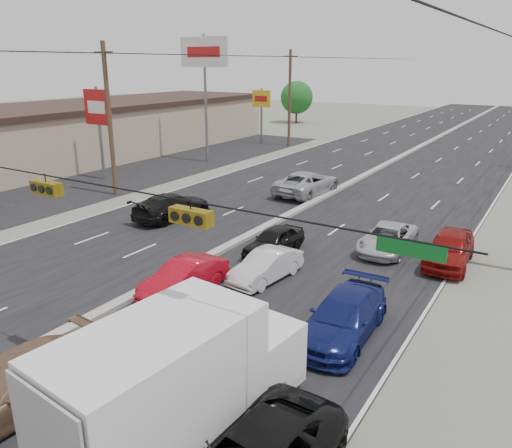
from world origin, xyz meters
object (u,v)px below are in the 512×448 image
at_px(pole_sign_mid, 98,112).
at_px(queue_car_e, 450,248).
at_px(queue_car_d, 343,317).
at_px(oncoming_far, 307,183).
at_px(red_sedan, 184,278).
at_px(pole_sign_billboard, 204,60).
at_px(tan_sedan, 16,385).
at_px(queue_car_b, 266,266).
at_px(utility_pole_left_b, 109,120).
at_px(utility_pole_left_c, 290,98).
at_px(pole_sign_far, 261,103).
at_px(queue_car_c, 387,239).
at_px(queue_car_a, 274,241).
at_px(box_truck, 179,383).
at_px(tree_left_far, 297,98).
at_px(oncoming_near, 172,206).

distance_m(pole_sign_mid, queue_car_e, 27.23).
bearing_deg(queue_car_d, oncoming_far, 117.32).
relative_size(red_sedan, queue_car_d, 0.82).
xyz_separation_m(pole_sign_billboard, tan_sedan, (16.68, -30.12, -8.13)).
bearing_deg(queue_car_b, utility_pole_left_b, 164.11).
bearing_deg(utility_pole_left_b, utility_pole_left_c, 90.00).
xyz_separation_m(queue_car_b, queue_car_d, (4.47, -2.54, 0.09)).
distance_m(pole_sign_far, queue_car_d, 41.94).
xyz_separation_m(queue_car_c, queue_car_e, (2.90, -0.21, 0.15)).
distance_m(utility_pole_left_b, pole_sign_mid, 5.41).
bearing_deg(queue_car_d, queue_car_b, 147.79).
xyz_separation_m(queue_car_a, oncoming_far, (-3.67, 10.92, 0.17)).
distance_m(queue_car_c, queue_car_d, 8.66).
height_order(pole_sign_far, box_truck, pole_sign_far).
relative_size(utility_pole_left_c, queue_car_e, 2.23).
height_order(box_truck, queue_car_b, box_truck).
distance_m(tan_sedan, queue_car_a, 13.25).
xyz_separation_m(pole_sign_mid, queue_car_d, (24.97, -12.21, -4.41)).
distance_m(pole_sign_billboard, tan_sedan, 35.38).
bearing_deg(tree_left_far, pole_sign_billboard, -76.81).
bearing_deg(red_sedan, utility_pole_left_c, 116.55).
relative_size(pole_sign_far, oncoming_near, 1.19).
bearing_deg(queue_car_b, pole_sign_billboard, 139.21).
height_order(box_truck, tan_sedan, box_truck).
bearing_deg(pole_sign_billboard, queue_car_e, -29.91).
bearing_deg(pole_sign_far, oncoming_far, -50.89).
bearing_deg(queue_car_a, queue_car_b, -62.79).
xyz_separation_m(pole_sign_mid, queue_car_e, (26.60, -3.86, -4.35)).
distance_m(tan_sedan, queue_car_d, 9.81).
height_order(red_sedan, queue_car_d, queue_car_d).
bearing_deg(queue_car_e, red_sedan, -136.72).
xyz_separation_m(pole_sign_mid, tan_sedan, (19.18, -20.12, -4.38)).
xyz_separation_m(pole_sign_billboard, red_sedan, (15.90, -22.43, -8.21)).
relative_size(queue_car_e, oncoming_near, 0.89).
bearing_deg(queue_car_e, tree_left_far, 121.58).
bearing_deg(queue_car_c, tan_sedan, -106.25).
bearing_deg(utility_pole_left_c, tree_left_far, 115.41).
height_order(tree_left_far, tan_sedan, tree_left_far).
bearing_deg(tree_left_far, queue_car_d, -61.07).
height_order(pole_sign_mid, tree_left_far, pole_sign_mid).
bearing_deg(pole_sign_mid, queue_car_b, -25.27).
relative_size(pole_sign_far, red_sedan, 1.51).
height_order(box_truck, queue_car_a, box_truck).
bearing_deg(box_truck, oncoming_near, 137.37).
relative_size(queue_car_a, oncoming_far, 0.65).
bearing_deg(queue_car_d, queue_car_e, 76.31).
distance_m(pole_sign_mid, queue_car_d, 28.14).
bearing_deg(queue_car_b, queue_car_c, 68.79).
xyz_separation_m(utility_pole_left_c, queue_car_d, (20.47, -34.21, -4.40)).
distance_m(utility_pole_left_c, pole_sign_mid, 22.46).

